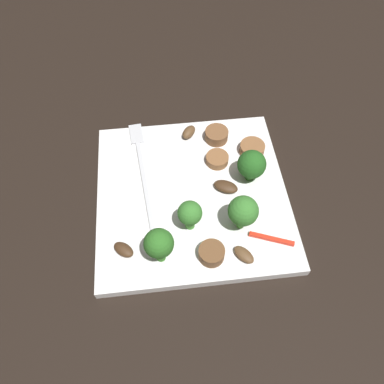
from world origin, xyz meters
TOP-DOWN VIEW (x-y plane):
  - ground_plane at (0.00, 0.00)m, footprint 1.40×1.40m
  - plate at (0.00, 0.00)m, footprint 0.24×0.24m
  - fork at (0.05, 0.06)m, footprint 0.18×0.03m
  - broccoli_floret_0 at (-0.05, -0.05)m, footprint 0.04×0.04m
  - broccoli_floret_1 at (-0.05, 0.01)m, footprint 0.03×0.03m
  - broccoli_floret_2 at (0.01, -0.08)m, footprint 0.04×0.04m
  - broccoli_floret_3 at (-0.09, 0.05)m, footprint 0.03×0.03m
  - sausage_slice_0 at (0.06, -0.09)m, footprint 0.05×0.05m
  - sausage_slice_1 at (0.04, -0.04)m, footprint 0.04×0.04m
  - sausage_slice_2 at (-0.09, -0.01)m, footprint 0.03×0.03m
  - sausage_slice_3 at (0.09, -0.04)m, footprint 0.04×0.04m
  - mushroom_0 at (0.10, -0.01)m, footprint 0.03×0.03m
  - mushroom_1 at (-0.07, 0.09)m, footprint 0.03×0.03m
  - mushroom_2 at (-0.09, -0.05)m, footprint 0.03×0.03m
  - mushroom_3 at (-0.00, -0.04)m, footprint 0.03×0.04m
  - pepper_strip_0 at (-0.08, -0.09)m, footprint 0.02×0.05m

SIDE VIEW (x-z plane):
  - ground_plane at x=0.00m, z-range 0.00..0.00m
  - plate at x=0.00m, z-range 0.00..0.01m
  - fork at x=0.05m, z-range 0.01..0.02m
  - pepper_strip_0 at x=-0.08m, z-range 0.01..0.02m
  - mushroom_2 at x=-0.09m, z-range 0.01..0.02m
  - mushroom_1 at x=-0.07m, z-range 0.01..0.02m
  - mushroom_3 at x=0.00m, z-range 0.01..0.02m
  - sausage_slice_1 at x=0.04m, z-range 0.01..0.02m
  - mushroom_0 at x=0.10m, z-range 0.01..0.03m
  - sausage_slice_0 at x=0.06m, z-range 0.01..0.03m
  - sausage_slice_3 at x=0.09m, z-range 0.01..0.03m
  - sausage_slice_2 at x=-0.09m, z-range 0.01..0.03m
  - broccoli_floret_2 at x=0.01m, z-range 0.02..0.06m
  - broccoli_floret_1 at x=-0.05m, z-range 0.02..0.06m
  - broccoli_floret_0 at x=-0.05m, z-range 0.02..0.07m
  - broccoli_floret_3 at x=-0.09m, z-range 0.02..0.08m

